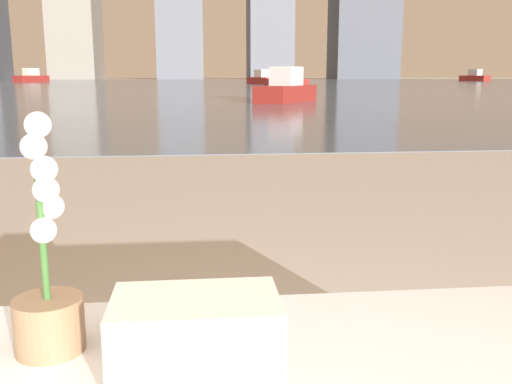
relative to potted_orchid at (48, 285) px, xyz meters
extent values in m
cylinder|color=#8C6B4C|center=(0.00, 0.00, -0.07)|extent=(0.12, 0.12, 0.09)
cylinder|color=#38662D|center=(0.00, 0.00, 0.12)|extent=(0.01, 0.01, 0.29)
sphere|color=silver|center=(0.00, 0.01, 0.27)|extent=(0.04, 0.04, 0.04)
sphere|color=silver|center=(-0.01, 0.00, 0.23)|extent=(0.04, 0.04, 0.04)
sphere|color=silver|center=(0.01, -0.01, 0.20)|extent=(0.04, 0.04, 0.04)
sphere|color=silver|center=(0.01, -0.01, 0.16)|extent=(0.04, 0.04, 0.04)
sphere|color=silver|center=(0.01, 0.02, 0.13)|extent=(0.04, 0.04, 0.04)
sphere|color=silver|center=(0.00, -0.01, 0.10)|extent=(0.04, 0.04, 0.04)
cube|color=silver|center=(0.24, -0.09, -0.10)|extent=(0.26, 0.16, 0.04)
cube|color=silver|center=(0.24, -0.09, -0.06)|extent=(0.26, 0.16, 0.04)
cube|color=silver|center=(0.24, -0.09, -0.02)|extent=(0.26, 0.16, 0.04)
cube|color=slate|center=(0.44, 61.13, -0.64)|extent=(180.00, 110.00, 0.01)
cube|color=maroon|center=(3.51, 19.62, -0.34)|extent=(2.69, 3.43, 0.58)
cube|color=silver|center=(3.51, 19.62, 0.28)|extent=(1.35, 1.49, 0.66)
cube|color=maroon|center=(-20.70, 76.48, -0.23)|extent=(3.75, 4.81, 0.81)
cube|color=silver|center=(-20.70, 76.48, 0.64)|extent=(1.89, 2.09, 0.93)
cube|color=maroon|center=(7.06, 58.17, -0.30)|extent=(2.81, 4.02, 0.67)
cube|color=silver|center=(7.06, 58.17, 0.42)|extent=(1.47, 1.71, 0.77)
cube|color=maroon|center=(41.54, 81.29, -0.24)|extent=(3.21, 4.76, 0.79)
cube|color=silver|center=(41.54, 81.29, 0.61)|extent=(1.71, 2.00, 0.90)
cube|color=maroon|center=(6.50, 38.59, -0.31)|extent=(2.77, 3.92, 0.65)
cube|color=silver|center=(6.50, 38.59, 0.39)|extent=(1.45, 1.67, 0.75)
camera|label=1|loc=(0.25, -0.92, 0.34)|focal=40.00mm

